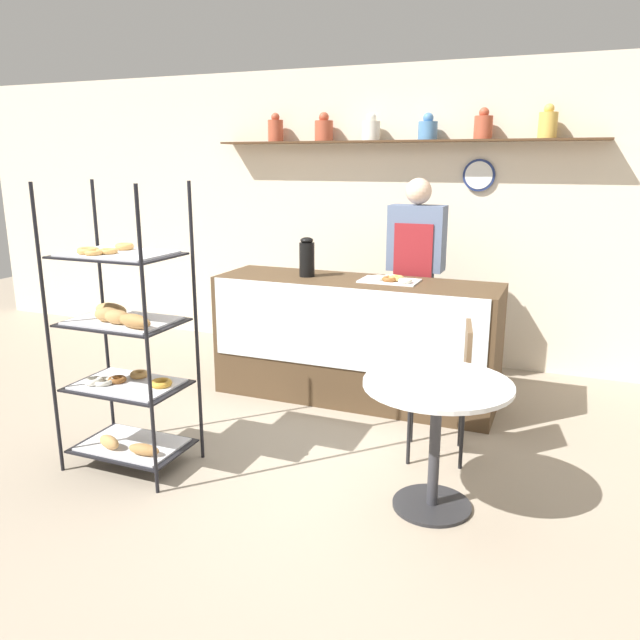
# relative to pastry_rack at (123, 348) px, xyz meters

# --- Properties ---
(ground_plane) EXTENTS (14.00, 14.00, 0.00)m
(ground_plane) POSITION_rel_pastry_rack_xyz_m (0.92, 0.49, -0.77)
(ground_plane) COLOR gray
(back_wall) EXTENTS (10.00, 0.30, 2.70)m
(back_wall) POSITION_rel_pastry_rack_xyz_m (0.92, 2.87, 0.60)
(back_wall) COLOR beige
(back_wall) RESTS_ON ground_plane
(display_counter) EXTENTS (2.22, 0.65, 0.97)m
(display_counter) POSITION_rel_pastry_rack_xyz_m (0.92, 1.62, -0.29)
(display_counter) COLOR #4C3823
(display_counter) RESTS_ON ground_plane
(pastry_rack) EXTENTS (0.73, 0.50, 1.75)m
(pastry_rack) POSITION_rel_pastry_rack_xyz_m (0.00, 0.00, 0.00)
(pastry_rack) COLOR black
(pastry_rack) RESTS_ON ground_plane
(person_worker) EXTENTS (0.45, 0.23, 1.73)m
(person_worker) POSITION_rel_pastry_rack_xyz_m (1.27, 2.10, 0.17)
(person_worker) COLOR #282833
(person_worker) RESTS_ON ground_plane
(cafe_table) EXTENTS (0.79, 0.79, 0.73)m
(cafe_table) POSITION_rel_pastry_rack_xyz_m (1.86, 0.22, -0.21)
(cafe_table) COLOR #262628
(cafe_table) RESTS_ON ground_plane
(cafe_chair) EXTENTS (0.45, 0.45, 0.88)m
(cafe_chair) POSITION_rel_pastry_rack_xyz_m (1.82, 0.87, -0.23)
(cafe_chair) COLOR black
(cafe_chair) RESTS_ON ground_plane
(coffee_carafe) EXTENTS (0.12, 0.12, 0.31)m
(coffee_carafe) POSITION_rel_pastry_rack_xyz_m (0.51, 1.62, 0.35)
(coffee_carafe) COLOR black
(coffee_carafe) RESTS_ON display_counter
(donut_tray_counter) EXTENTS (0.44, 0.28, 0.05)m
(donut_tray_counter) POSITION_rel_pastry_rack_xyz_m (1.19, 1.64, 0.22)
(donut_tray_counter) COLOR white
(donut_tray_counter) RESTS_ON display_counter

